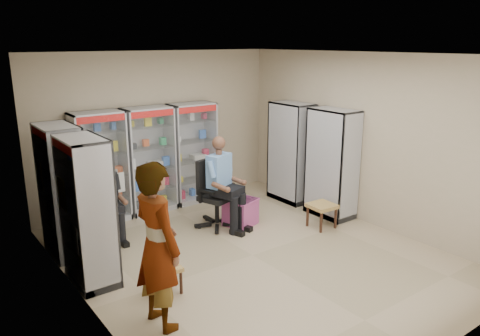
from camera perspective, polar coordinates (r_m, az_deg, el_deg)
floor at (r=7.29m, az=1.53°, el=-10.58°), size 6.00×6.00×0.00m
room_shell at (r=6.67m, az=1.65°, el=4.81°), size 5.02×6.02×3.01m
cabinet_back_left at (r=8.64m, az=-16.67°, el=0.01°), size 0.90×0.50×2.00m
cabinet_back_mid at (r=8.99m, az=-11.00°, el=0.96°), size 0.90×0.50×2.00m
cabinet_back_right at (r=9.42m, az=-5.79°, el=1.82°), size 0.90×0.50×2.00m
cabinet_right_far at (r=9.48m, az=6.25°, el=1.91°), size 0.90×0.50×2.00m
cabinet_right_near at (r=8.73m, az=11.13°, el=0.54°), size 0.90×0.50×2.00m
cabinet_left_far at (r=7.52m, az=-20.84°, el=-2.61°), size 0.90×0.50×2.00m
cabinet_left_near at (r=6.51m, az=-18.12°, el=-5.08°), size 0.90×0.50×2.00m
wooden_chair at (r=8.06m, az=-16.24°, el=-5.02°), size 0.42×0.42×0.94m
seated_customer at (r=7.95m, az=-16.22°, el=-3.77°), size 0.44×0.60×1.34m
office_chair at (r=8.17m, az=-2.85°, el=-3.15°), size 0.83×0.83×1.20m
seated_shopkeeper at (r=8.08m, az=-2.67°, el=-2.14°), size 0.70×0.82×1.53m
pink_trunk at (r=8.35m, az=0.05°, el=-5.36°), size 0.62×0.61×0.48m
tea_glass at (r=8.18m, az=-0.07°, el=-3.63°), size 0.07×0.07×0.11m
woven_stool_a at (r=8.36m, az=9.91°, el=-5.74°), size 0.45×0.45×0.43m
woven_stool_b at (r=6.32m, az=-9.07°, el=-13.22°), size 0.39×0.39×0.37m
standing_man at (r=5.34m, az=-10.02°, el=-9.35°), size 0.53×0.75×1.95m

